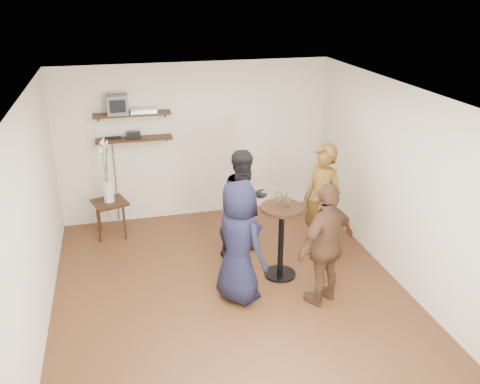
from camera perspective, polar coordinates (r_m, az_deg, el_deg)
name	(u,v)px	position (r m, az deg, el deg)	size (l,w,h in m)	color
room	(229,199)	(6.20, -1.23, -0.82)	(4.58, 5.08, 2.68)	#482E17
shelf_upper	(132,114)	(8.16, -12.02, 8.54)	(1.20, 0.25, 0.04)	black
shelf_lower	(134,139)	(8.26, -11.80, 5.85)	(1.20, 0.25, 0.04)	black
crt_monitor	(117,104)	(8.11, -13.61, 9.55)	(0.32, 0.30, 0.30)	#59595B
dvd_deck	(143,111)	(8.15, -10.79, 8.97)	(0.40, 0.24, 0.06)	silver
radio	(133,135)	(8.24, -11.87, 6.29)	(0.22, 0.10, 0.10)	black
power_strip	(112,138)	(8.29, -14.22, 5.94)	(0.30, 0.05, 0.03)	black
side_table	(110,207)	(8.22, -14.37, -1.64)	(0.61, 0.61, 0.59)	black
vase_lilies	(107,181)	(8.05, -14.67, 1.19)	(0.20, 0.21, 1.08)	white
drinks_table	(281,232)	(6.82, 4.66, -4.48)	(0.57, 0.57, 1.04)	black
wine_glass_fl	(279,198)	(6.56, 4.45, -0.66)	(0.07, 0.07, 0.21)	silver
wine_glass_fr	(288,197)	(6.59, 5.47, -0.61)	(0.07, 0.07, 0.20)	silver
wine_glass_bl	(278,195)	(6.67, 4.33, -0.38)	(0.06, 0.06, 0.19)	silver
wine_glass_br	(283,196)	(6.63, 4.88, -0.49)	(0.07, 0.07, 0.20)	silver
person_plaid	(322,203)	(7.25, 9.18, -1.25)	(0.63, 0.42, 1.73)	#B22E14
person_dark	(245,204)	(7.29, 0.52, -1.35)	(0.78, 0.61, 1.61)	black
person_navy	(239,242)	(6.26, -0.10, -5.66)	(0.78, 0.51, 1.60)	black
person_brown	(326,245)	(6.30, 9.66, -5.87)	(0.93, 0.39, 1.59)	#4E3221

